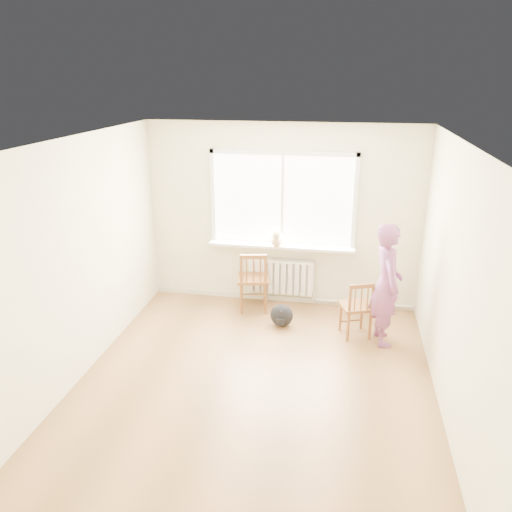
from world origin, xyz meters
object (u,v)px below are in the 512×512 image
at_px(chair_right, 357,309).
at_px(backpack, 282,315).
at_px(cat, 277,239).
at_px(person, 386,285).
at_px(chair_left, 253,281).

relative_size(chair_right, backpack, 2.54).
xyz_separation_m(chair_right, cat, (-1.18, 0.75, 0.66)).
xyz_separation_m(person, cat, (-1.52, 0.81, 0.26)).
xyz_separation_m(chair_right, person, (0.33, -0.06, 0.40)).
relative_size(chair_left, chair_right, 1.15).
height_order(chair_left, cat, cat).
xyz_separation_m(person, backpack, (-1.35, 0.18, -0.65)).
distance_m(chair_right, backpack, 1.05).
distance_m(cat, backpack, 1.12).
bearing_deg(cat, person, -32.17).
bearing_deg(cat, backpack, -79.09).
bearing_deg(cat, chair_right, -36.51).
height_order(chair_right, person, person).
height_order(chair_left, backpack, chair_left).
bearing_deg(chair_right, cat, -52.60).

